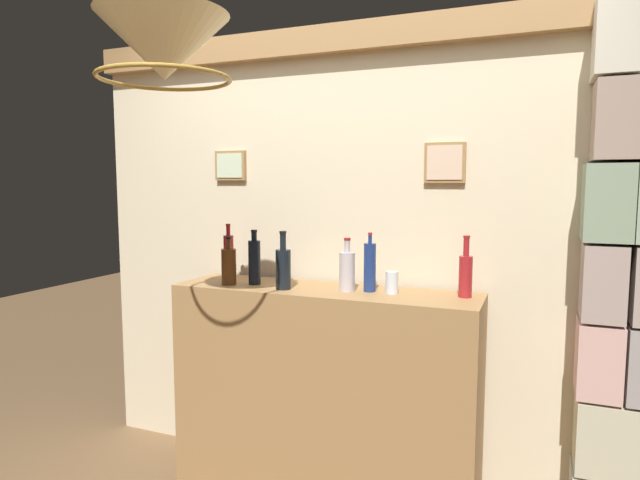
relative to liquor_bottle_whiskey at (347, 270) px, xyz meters
name	(u,v)px	position (x,y,z in m)	size (l,w,h in m)	color
panelled_rear_partition	(343,242)	(-0.12, 0.28, 0.10)	(3.03, 0.15, 2.43)	beige
stone_pillar	(627,283)	(1.22, 0.15, -0.01)	(0.37, 0.31, 2.36)	#B6B7B1
bar_shelf_unit	(324,394)	(-0.12, 0.00, -0.64)	(1.54, 0.41, 1.09)	#9E7547
liquor_bottle_whiskey	(347,270)	(0.00, 0.00, 0.00)	(0.08, 0.08, 0.26)	#C2B9BF
liquor_bottle_vermouth	(254,261)	(-0.50, -0.02, 0.02)	(0.06, 0.06, 0.29)	black
liquor_bottle_scotch	(229,266)	(-0.62, -0.07, 0.00)	(0.08, 0.08, 0.25)	brown
liquor_bottle_rye	(229,256)	(-0.69, 0.03, 0.03)	(0.05, 0.05, 0.31)	maroon
liquor_bottle_amaro	(466,274)	(0.56, 0.06, 0.01)	(0.06, 0.06, 0.29)	#A32125
liquor_bottle_mezcal	(283,267)	(-0.31, -0.08, 0.01)	(0.08, 0.08, 0.29)	black
liquor_bottle_brandy	(370,267)	(0.11, 0.03, 0.02)	(0.06, 0.06, 0.29)	navy
glass_tumbler_rocks	(392,282)	(0.22, 0.02, -0.05)	(0.06, 0.06, 0.11)	silver
pendant_lamp	(164,49)	(-0.43, -0.80, 0.91)	(0.49, 0.49, 0.53)	beige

